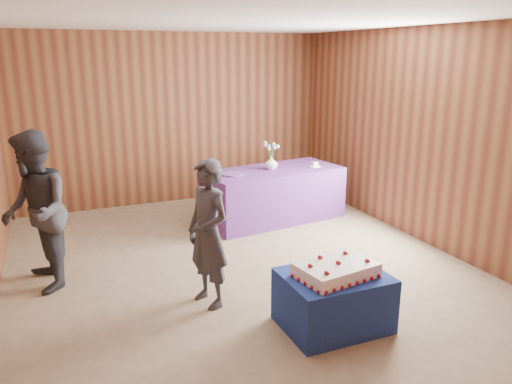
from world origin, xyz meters
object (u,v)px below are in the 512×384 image
cake_table (333,300)px  sheet_cake (336,270)px  serving_table (273,194)px  guest_right (36,212)px  vase (271,163)px  guest_left (208,234)px

cake_table → sheet_cake: 0.31m
serving_table → guest_right: bearing=-168.3°
cake_table → vase: 3.12m
cake_table → guest_left: 1.31m
vase → guest_right: size_ratio=0.12×
vase → guest_right: guest_right is taller
vase → cake_table: bearing=-104.2°
sheet_cake → guest_right: 3.03m
vase → guest_left: guest_left is taller
serving_table → guest_left: size_ratio=1.39×
sheet_cake → vase: 3.12m
serving_table → guest_right: guest_right is taller
sheet_cake → guest_left: (-0.88, 0.87, 0.16)m
serving_table → vase: size_ratio=10.52×
sheet_cake → vase: (0.76, 3.01, 0.28)m
sheet_cake → vase: size_ratio=4.00×
serving_table → vase: bearing=111.6°
sheet_cake → guest_left: size_ratio=0.53×
serving_table → guest_right: 3.36m
cake_table → serving_table: 3.05m
guest_left → sheet_cake: bearing=26.9°
cake_table → guest_right: (-2.38, 1.84, 0.58)m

